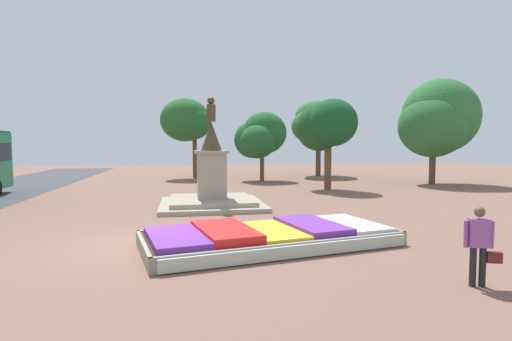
% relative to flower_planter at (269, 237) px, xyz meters
% --- Properties ---
extents(ground_plane, '(86.49, 86.49, 0.00)m').
position_rel_flower_planter_xyz_m(ground_plane, '(-3.57, 0.74, -0.25)').
color(ground_plane, brown).
extents(flower_planter, '(7.52, 4.37, 0.60)m').
position_rel_flower_planter_xyz_m(flower_planter, '(0.00, 0.00, 0.00)').
color(flower_planter, '#38281C').
rests_on(flower_planter, ground_plane).
extents(statue_monument, '(4.61, 4.61, 4.96)m').
position_rel_flower_planter_xyz_m(statue_monument, '(-1.06, 7.30, 0.69)').
color(statue_monument, '#9E9480').
rests_on(statue_monument, ground_plane).
extents(pedestrian_with_handbag, '(0.71, 0.36, 1.61)m').
position_rel_flower_planter_xyz_m(pedestrian_with_handbag, '(3.43, -3.94, 0.66)').
color(pedestrian_with_handbag, black).
rests_on(pedestrian_with_handbag, ground_plane).
extents(park_tree_far_left, '(5.89, 5.13, 7.45)m').
position_rel_flower_planter_xyz_m(park_tree_far_left, '(15.38, 14.56, 4.35)').
color(park_tree_far_left, brown).
rests_on(park_tree_far_left, ground_plane).
extents(park_tree_behind_statue, '(3.51, 3.86, 5.61)m').
position_rel_flower_planter_xyz_m(park_tree_behind_statue, '(6.49, 12.88, 3.75)').
color(park_tree_behind_statue, brown).
rests_on(park_tree_behind_statue, ground_plane).
extents(park_tree_far_right, '(4.04, 3.82, 5.34)m').
position_rel_flower_planter_xyz_m(park_tree_far_right, '(3.53, 19.46, 3.14)').
color(park_tree_far_right, brown).
rests_on(park_tree_far_right, ground_plane).
extents(park_tree_street_side, '(4.17, 3.76, 6.61)m').
position_rel_flower_planter_xyz_m(park_tree_street_side, '(-1.86, 22.77, 4.49)').
color(park_tree_street_side, brown).
rests_on(park_tree_street_side, ground_plane).
extents(park_tree_mid_canopy, '(4.87, 5.27, 6.67)m').
position_rel_flower_planter_xyz_m(park_tree_mid_canopy, '(9.31, 22.95, 4.38)').
color(park_tree_mid_canopy, brown).
rests_on(park_tree_mid_canopy, ground_plane).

